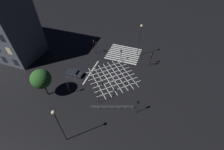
# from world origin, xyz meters

# --- Properties ---
(ground_plane) EXTENTS (200.00, 200.00, 0.00)m
(ground_plane) POSITION_xyz_m (0.00, 0.00, 0.00)
(ground_plane) COLOR black
(road_markings) EXTENTS (13.66, 20.78, 0.01)m
(road_markings) POSITION_xyz_m (0.23, -6.32, 0.00)
(road_markings) COLOR silver
(road_markings) RESTS_ON ground_plane
(traffic_light_median_south) EXTENTS (0.36, 0.39, 3.42)m
(traffic_light_median_south) POSITION_xyz_m (-0.05, -6.98, 2.45)
(traffic_light_median_south) COLOR black
(traffic_light_median_south) RESTS_ON ground_plane
(traffic_light_sw_cross) EXTENTS (0.36, 0.39, 3.69)m
(traffic_light_sw_cross) POSITION_xyz_m (-7.70, -6.83, 2.64)
(traffic_light_sw_cross) COLOR black
(traffic_light_sw_cross) RESTS_ON ground_plane
(traffic_light_sw_main) EXTENTS (0.39, 0.36, 4.04)m
(traffic_light_sw_main) POSITION_xyz_m (-7.83, -7.78, 2.88)
(traffic_light_sw_main) COLOR black
(traffic_light_sw_main) RESTS_ON ground_plane
(traffic_light_ne_main) EXTENTS (0.39, 0.36, 3.68)m
(traffic_light_ne_main) POSITION_xyz_m (6.83, 7.82, 2.63)
(traffic_light_ne_main) COLOR black
(traffic_light_ne_main) RESTS_ON ground_plane
(traffic_light_se_main) EXTENTS (0.39, 0.36, 4.07)m
(traffic_light_se_main) POSITION_xyz_m (7.14, -7.23, 2.91)
(traffic_light_se_main) COLOR black
(traffic_light_se_main) RESTS_ON ground_plane
(traffic_light_nw_cross) EXTENTS (0.36, 0.39, 3.83)m
(traffic_light_nw_cross) POSITION_xyz_m (-7.67, 7.64, 2.74)
(traffic_light_nw_cross) COLOR black
(traffic_light_nw_cross) RESTS_ON ground_plane
(traffic_light_se_cross) EXTENTS (0.36, 0.39, 4.29)m
(traffic_light_se_cross) POSITION_xyz_m (7.94, -7.66, 3.06)
(traffic_light_se_cross) COLOR black
(traffic_light_se_cross) RESTS_ON ground_plane
(traffic_light_median_north) EXTENTS (0.36, 2.64, 3.93)m
(traffic_light_median_north) POSITION_xyz_m (0.05, 6.53, 2.90)
(traffic_light_median_north) COLOR black
(traffic_light_median_north) RESTS_ON ground_plane
(street_lamp_east) EXTENTS (0.54, 0.54, 8.71)m
(street_lamp_east) POSITION_xyz_m (2.25, 16.75, 6.23)
(street_lamp_east) COLOR black
(street_lamp_east) RESTS_ON ground_plane
(street_lamp_west) EXTENTS (0.61, 0.61, 9.23)m
(street_lamp_west) POSITION_xyz_m (-3.94, -10.42, 6.99)
(street_lamp_west) COLOR black
(street_lamp_west) RESTS_ON ground_plane
(street_tree_near) EXTENTS (3.93, 3.93, 6.72)m
(street_tree_near) POSITION_xyz_m (11.29, 9.59, 4.73)
(street_tree_near) COLOR #38281C
(street_tree_near) RESTS_ON ground_plane
(waiting_car) EXTENTS (4.18, 1.83, 1.30)m
(waiting_car) POSITION_xyz_m (8.82, 2.27, 0.61)
(waiting_car) COLOR black
(waiting_car) RESTS_ON ground_plane
(pedestrian_railing) EXTENTS (7.76, 2.75, 1.05)m
(pedestrian_railing) POSITION_xyz_m (-2.98, 8.51, 0.67)
(pedestrian_railing) COLOR #9EA0A5
(pedestrian_railing) RESTS_ON ground_plane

